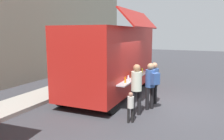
{
  "coord_description": "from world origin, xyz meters",
  "views": [
    {
      "loc": [
        -8.78,
        -1.87,
        2.85
      ],
      "look_at": [
        -0.26,
        1.99,
        1.3
      ],
      "focal_mm": 36.12,
      "sensor_mm": 36.0,
      "label": 1
    }
  ],
  "objects": [
    {
      "name": "customer_front_ordering",
      "position": [
        -0.12,
        0.22,
        1.01
      ],
      "size": [
        0.55,
        0.38,
        1.7
      ],
      "rotation": [
        0.0,
        0.0,
        1.2
      ],
      "color": "black",
      "rests_on": "ground"
    },
    {
      "name": "customer_mid_with_backpack",
      "position": [
        -0.79,
        0.17,
        1.07
      ],
      "size": [
        0.5,
        0.57,
        1.75
      ],
      "rotation": [
        0.0,
        0.0,
        0.99
      ],
      "color": "black",
      "rests_on": "ground"
    },
    {
      "name": "trash_bin",
      "position": [
        4.56,
        4.69,
        0.47
      ],
      "size": [
        0.6,
        0.6,
        0.95
      ],
      "primitive_type": "cylinder",
      "color": "#2F5D39",
      "rests_on": "ground"
    },
    {
      "name": "ground_plane",
      "position": [
        0.0,
        0.0,
        0.0
      ],
      "size": [
        60.0,
        60.0,
        0.0
      ],
      "primitive_type": "plane",
      "color": "#38383D"
    },
    {
      "name": "customer_rear_waiting",
      "position": [
        -1.58,
        0.47,
        1.08
      ],
      "size": [
        0.37,
        0.37,
        1.8
      ],
      "rotation": [
        0.0,
        0.0,
        0.75
      ],
      "color": "black",
      "rests_on": "ground"
    },
    {
      "name": "food_truck_main",
      "position": [
        0.55,
        2.37,
        1.68
      ],
      "size": [
        6.15,
        3.11,
        3.74
      ],
      "rotation": [
        0.0,
        0.0,
        0.02
      ],
      "color": "#B01F19",
      "rests_on": "ground"
    },
    {
      "name": "child_near_queue",
      "position": [
        -2.29,
        0.42,
        0.6
      ],
      "size": [
        0.21,
        0.21,
        1.01
      ],
      "rotation": [
        0.0,
        0.0,
        0.61
      ],
      "color": "black",
      "rests_on": "ground"
    }
  ]
}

